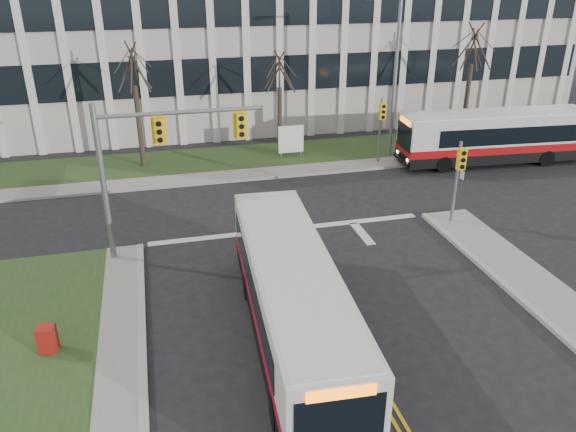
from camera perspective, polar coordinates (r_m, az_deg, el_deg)
The scene contains 15 objects.
ground at distance 17.87m, azimuth 6.55°, elevation -12.54°, with size 120.00×120.00×0.00m, color black.
sidewalk_cross at distance 32.10m, azimuth 5.66°, elevation 5.01°, with size 44.00×1.60×0.14m, color #9E9B93.
building_lawn at distance 34.61m, azimuth 4.13°, elevation 6.51°, with size 44.00×5.00×0.12m, color #2C4B20.
office_building at distance 44.73m, azimuth -0.59°, elevation 18.46°, with size 40.00×16.00×12.00m, color #BAB4AB.
mast_arm_signal at distance 21.41m, azimuth -14.13°, elevation 6.20°, with size 6.11×0.38×6.20m.
signal_pole_near at distance 25.13m, azimuth 16.94°, elevation 4.33°, with size 0.34×0.39×3.80m.
signal_pole_far at distance 32.35m, azimuth 9.45°, elevation 9.47°, with size 0.34×0.39×3.80m.
streetlight at distance 32.82m, azimuth 10.61°, elevation 14.42°, with size 2.15×0.25×9.20m.
directory_sign at distance 33.15m, azimuth 0.30°, elevation 7.77°, with size 1.50×0.12×2.00m.
tree_left at distance 31.69m, azimuth -15.48°, elevation 14.21°, with size 1.80×1.80×7.70m.
tree_mid at distance 32.82m, azimuth -0.87°, elevation 14.27°, with size 1.80×1.80×6.82m.
tree_right at distance 37.08m, azimuth 18.31°, elevation 15.89°, with size 1.80×1.80×8.25m.
bus_main at distance 16.97m, azimuth 0.42°, elevation -8.73°, with size 2.30×10.62×2.83m, color silver, non-canonical shape.
bus_cross at distance 34.50m, azimuth 20.27°, elevation 7.43°, with size 2.37×10.95×2.92m, color silver, non-canonical shape.
newspaper_box_red at distance 18.44m, azimuth -23.24°, elevation -11.54°, with size 0.50×0.45×0.95m, color maroon.
Camera 1 is at (-5.37, -13.25, 10.72)m, focal length 35.00 mm.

